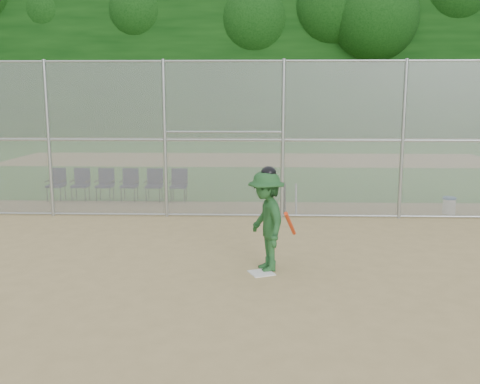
{
  "coord_description": "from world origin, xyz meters",
  "views": [
    {
      "loc": [
        0.38,
        -8.54,
        3.06
      ],
      "look_at": [
        0.0,
        2.5,
        1.1
      ],
      "focal_mm": 40.0,
      "sensor_mm": 36.0,
      "label": 1
    }
  ],
  "objects_px": {
    "home_plate": "(261,273)",
    "water_cooler": "(449,205)",
    "batter_at_plate": "(266,221)",
    "chair_0": "(56,185)"
  },
  "relations": [
    {
      "from": "water_cooler",
      "to": "chair_0",
      "type": "relative_size",
      "value": 0.47
    },
    {
      "from": "water_cooler",
      "to": "home_plate",
      "type": "bearing_deg",
      "value": -134.61
    },
    {
      "from": "batter_at_plate",
      "to": "chair_0",
      "type": "height_order",
      "value": "batter_at_plate"
    },
    {
      "from": "water_cooler",
      "to": "batter_at_plate",
      "type": "bearing_deg",
      "value": -135.32
    },
    {
      "from": "home_plate",
      "to": "chair_0",
      "type": "relative_size",
      "value": 0.41
    },
    {
      "from": "batter_at_plate",
      "to": "chair_0",
      "type": "xyz_separation_m",
      "value": [
        -6.21,
        6.35,
        -0.43
      ]
    },
    {
      "from": "home_plate",
      "to": "water_cooler",
      "type": "height_order",
      "value": "water_cooler"
    },
    {
      "from": "home_plate",
      "to": "batter_at_plate",
      "type": "xyz_separation_m",
      "value": [
        0.08,
        0.2,
        0.9
      ]
    },
    {
      "from": "batter_at_plate",
      "to": "water_cooler",
      "type": "bearing_deg",
      "value": 44.68
    },
    {
      "from": "water_cooler",
      "to": "chair_0",
      "type": "xyz_separation_m",
      "value": [
        -11.15,
        1.46,
        0.25
      ]
    }
  ]
}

